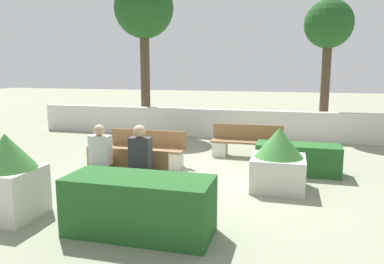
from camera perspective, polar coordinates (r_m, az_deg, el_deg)
The scene contains 13 objects.
ground_plane at distance 7.96m, azimuth 1.50°, elevation -7.10°, with size 60.00×60.00×0.00m, color gray.
perimeter_wall at distance 12.53m, azimuth 6.66°, elevation 1.25°, with size 14.21×0.30×0.94m.
bench_front at distance 6.99m, azimuth -10.52°, elevation -7.05°, with size 1.64×0.48×0.83m.
bench_left_side at distance 9.90m, azimuth 8.30°, elevation -1.95°, with size 1.85×0.49×0.83m.
bench_right_side at distance 9.00m, azimuth -7.13°, elevation -3.09°, with size 1.91×0.48×0.83m.
person_seated_man at distance 6.61m, azimuth -8.26°, elevation -4.17°, with size 0.38×0.64×1.32m.
person_seated_woman at distance 6.95m, azimuth -14.23°, elevation -3.84°, with size 0.38×0.64×1.30m.
hedge_block_near_left at distance 5.36m, azimuth -8.03°, elevation -11.05°, with size 2.05×0.84×0.82m.
hedge_block_near_right at distance 8.59m, azimuth 15.79°, elevation -3.95°, with size 1.80×0.70×0.66m.
planter_corner_left at distance 6.45m, azimuth -26.23°, elevation -5.95°, with size 0.90×0.90×1.33m.
planter_corner_right at distance 7.36m, azimuth 13.03°, elevation -4.14°, with size 1.00×1.00×1.19m.
tree_leftmost at distance 14.00m, azimuth -7.34°, elevation 17.78°, with size 2.10×2.10×5.44m.
tree_center_left at distance 13.50m, azimuth 20.09°, elevation 14.64°, with size 1.59×1.59×4.53m.
Camera 1 is at (1.75, -7.41, 2.30)m, focal length 35.00 mm.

